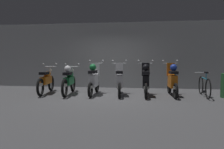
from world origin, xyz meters
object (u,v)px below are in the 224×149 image
(bicycle, at_px, (204,86))
(motorbike_slot_5, at_px, (172,80))
(motorbike_slot_1, at_px, (69,80))
(motorbike_slot_3, at_px, (119,81))
(motorbike_slot_0, at_px, (46,81))
(motorbike_slot_4, at_px, (146,80))
(motorbike_slot_2, at_px, (94,79))

(bicycle, bearing_deg, motorbike_slot_5, -178.76)
(motorbike_slot_1, xyz_separation_m, motorbike_slot_3, (1.88, 0.04, -0.00))
(motorbike_slot_0, xyz_separation_m, motorbike_slot_5, (4.71, 0.02, 0.08))
(motorbike_slot_0, height_order, motorbike_slot_3, motorbike_slot_3)
(motorbike_slot_0, relative_size, motorbike_slot_1, 1.00)
(motorbike_slot_3, height_order, bicycle, motorbike_slot_3)
(motorbike_slot_3, relative_size, motorbike_slot_4, 1.00)
(bicycle, bearing_deg, motorbike_slot_3, -177.96)
(motorbike_slot_2, distance_m, motorbike_slot_3, 0.94)
(motorbike_slot_5, xyz_separation_m, bicycle, (1.10, 0.02, -0.21))
(motorbike_slot_5, bearing_deg, motorbike_slot_1, -178.07)
(motorbike_slot_1, relative_size, motorbike_slot_5, 1.16)
(motorbike_slot_3, height_order, motorbike_slot_4, same)
(bicycle, bearing_deg, motorbike_slot_0, -179.52)
(motorbike_slot_4, bearing_deg, motorbike_slot_3, 177.68)
(motorbike_slot_2, relative_size, motorbike_slot_3, 1.00)
(motorbike_slot_1, height_order, motorbike_slot_5, motorbike_slot_5)
(motorbike_slot_4, xyz_separation_m, bicycle, (2.04, 0.14, -0.21))
(motorbike_slot_3, relative_size, bicycle, 0.97)
(motorbike_slot_3, bearing_deg, motorbike_slot_0, 178.82)
(motorbike_slot_4, height_order, motorbike_slot_5, same)
(motorbike_slot_4, bearing_deg, motorbike_slot_0, 178.54)
(motorbike_slot_1, relative_size, motorbike_slot_3, 1.16)
(bicycle, bearing_deg, motorbike_slot_2, -178.13)
(motorbike_slot_0, bearing_deg, motorbike_slot_3, -1.18)
(motorbike_slot_1, distance_m, motorbike_slot_3, 1.88)
(motorbike_slot_5, bearing_deg, bicycle, 1.24)
(motorbike_slot_0, relative_size, motorbike_slot_4, 1.16)
(motorbike_slot_4, height_order, bicycle, motorbike_slot_4)
(motorbike_slot_1, xyz_separation_m, motorbike_slot_5, (3.77, 0.13, 0.04))
(bicycle, bearing_deg, motorbike_slot_1, -178.22)
(motorbike_slot_0, relative_size, motorbike_slot_3, 1.16)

